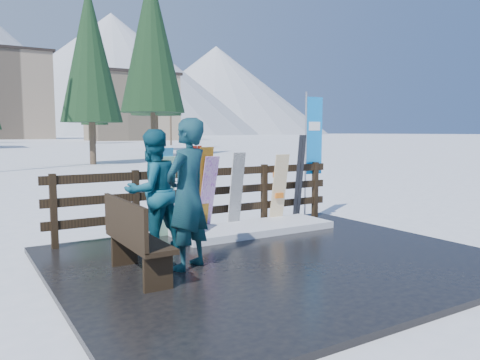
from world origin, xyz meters
TOP-DOWN VIEW (x-y plane):
  - ground at (0.00, 0.00)m, footprint 700.00×700.00m
  - deck at (0.00, 0.00)m, footprint 6.00×5.00m
  - fence at (0.00, 2.20)m, footprint 5.60×0.10m
  - snow_patch at (0.67, 1.60)m, footprint 2.89×1.00m
  - bench at (-2.04, 0.15)m, footprint 0.41×1.50m
  - snowboard_0 at (-0.91, 1.98)m, footprint 0.27×0.35m
  - snowboard_1 at (-0.85, 1.98)m, footprint 0.28×0.34m
  - snowboard_2 at (-0.15, 1.98)m, footprint 0.26×0.32m
  - snowboard_3 at (-0.07, 1.98)m, footprint 0.26×0.42m
  - snowboard_4 at (0.52, 1.98)m, footprint 0.25×0.26m
  - snowboard_5 at (1.50, 1.98)m, footprint 0.31×0.25m
  - ski_pair_a at (-0.29, 2.05)m, footprint 0.16×0.26m
  - ski_pair_b at (2.05, 2.05)m, footprint 0.17×0.21m
  - rental_flag at (2.54, 2.25)m, footprint 0.45×0.04m
  - person_front at (-1.30, 0.17)m, footprint 0.85×0.75m
  - person_back at (-1.38, 1.22)m, footprint 1.02×0.87m
  - trees at (4.37, 48.08)m, footprint 42.20×68.74m

SIDE VIEW (x-z plane):
  - ground at x=0.00m, z-range 0.00..0.00m
  - deck at x=0.00m, z-range 0.00..0.08m
  - snow_patch at x=0.67m, z-range 0.08..0.20m
  - bench at x=-2.04m, z-range 0.11..1.08m
  - fence at x=0.00m, z-range 0.16..1.31m
  - snowboard_5 at x=1.50m, z-range 0.08..1.43m
  - snowboard_3 at x=-0.07m, z-range 0.08..1.44m
  - snowboard_1 at x=-0.85m, z-range 0.08..1.46m
  - snowboard_4 at x=0.52m, z-range 0.08..1.49m
  - snowboard_0 at x=-0.91m, z-range 0.08..1.60m
  - snowboard_2 at x=-0.15m, z-range 0.08..1.61m
  - ski_pair_a at x=-0.29m, z-range 0.08..1.63m
  - ski_pair_b at x=2.05m, z-range 0.08..1.80m
  - person_back at x=-1.38m, z-range 0.08..1.90m
  - person_front at x=-1.30m, z-range 0.08..2.04m
  - rental_flag at x=2.54m, z-range 0.39..2.99m
  - trees at x=4.37m, z-range -0.86..13.29m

